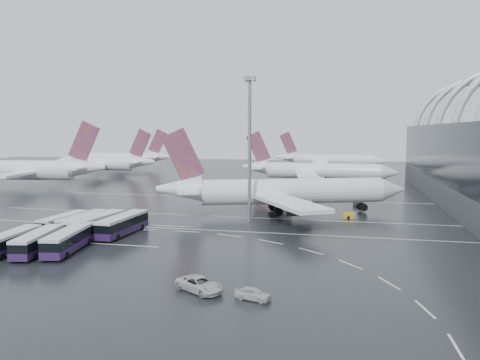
% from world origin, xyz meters
% --- Properties ---
extents(ground, '(420.00, 420.00, 0.00)m').
position_xyz_m(ground, '(0.00, 0.00, 0.00)').
color(ground, black).
rests_on(ground, ground).
extents(lane_marking_near, '(120.00, 0.25, 0.01)m').
position_xyz_m(lane_marking_near, '(0.00, -2.00, 0.01)').
color(lane_marking_near, white).
rests_on(lane_marking_near, ground).
extents(lane_marking_mid, '(120.00, 0.25, 0.01)m').
position_xyz_m(lane_marking_mid, '(0.00, 12.00, 0.01)').
color(lane_marking_mid, white).
rests_on(lane_marking_mid, ground).
extents(lane_marking_far, '(120.00, 0.25, 0.01)m').
position_xyz_m(lane_marking_far, '(0.00, 40.00, 0.01)').
color(lane_marking_far, white).
rests_on(lane_marking_far, ground).
extents(bus_bay_line_south, '(28.00, 0.25, 0.01)m').
position_xyz_m(bus_bay_line_south, '(-24.00, -16.00, 0.01)').
color(bus_bay_line_south, white).
rests_on(bus_bay_line_south, ground).
extents(bus_bay_line_north, '(28.00, 0.25, 0.01)m').
position_xyz_m(bus_bay_line_north, '(-24.00, 0.00, 0.01)').
color(bus_bay_line_north, white).
rests_on(bus_bay_line_north, ground).
extents(airliner_main, '(54.54, 47.32, 19.03)m').
position_xyz_m(airliner_main, '(4.63, 18.33, 4.77)').
color(airliner_main, white).
rests_on(airliner_main, ground).
extents(airliner_gate_b, '(52.75, 47.40, 18.32)m').
position_xyz_m(airliner_gate_b, '(8.71, 76.59, 4.59)').
color(airliner_gate_b, white).
rests_on(airliner_gate_b, ground).
extents(airliner_gate_c, '(50.78, 46.37, 18.10)m').
position_xyz_m(airliner_gate_c, '(10.75, 138.56, 4.53)').
color(airliner_gate_c, white).
rests_on(airliner_gate_c, ground).
extents(jet_remote_west, '(49.67, 40.14, 21.61)m').
position_xyz_m(jet_remote_west, '(-79.75, 48.81, 5.58)').
color(jet_remote_west, white).
rests_on(jet_remote_west, ground).
extents(jet_remote_mid, '(44.23, 35.67, 19.25)m').
position_xyz_m(jet_remote_mid, '(-77.20, 90.41, 4.97)').
color(jet_remote_mid, white).
rests_on(jet_remote_mid, ground).
extents(jet_remote_far, '(44.34, 35.80, 19.28)m').
position_xyz_m(jet_remote_far, '(-83.57, 123.59, 4.98)').
color(jet_remote_far, white).
rests_on(jet_remote_far, ground).
extents(bus_row_near_a, '(3.40, 12.20, 2.97)m').
position_xyz_m(bus_row_near_a, '(-31.59, -8.42, 1.63)').
color(bus_row_near_a, '#26133C').
rests_on(bus_row_near_a, ground).
extents(bus_row_near_b, '(3.40, 12.71, 3.10)m').
position_xyz_m(bus_row_near_b, '(-27.95, -8.06, 1.70)').
color(bus_row_near_b, '#26133C').
rests_on(bus_row_near_b, ground).
extents(bus_row_near_c, '(4.57, 14.12, 3.41)m').
position_xyz_m(bus_row_near_c, '(-24.12, -9.86, 1.88)').
color(bus_row_near_c, '#26133C').
rests_on(bus_row_near_c, ground).
extents(bus_row_near_d, '(3.78, 13.98, 3.41)m').
position_xyz_m(bus_row_near_d, '(-19.61, -8.90, 1.87)').
color(bus_row_near_d, '#26133C').
rests_on(bus_row_near_d, ground).
extents(bus_row_far_a, '(3.81, 12.72, 3.09)m').
position_xyz_m(bus_row_far_a, '(-30.41, -23.97, 1.70)').
color(bus_row_far_a, '#26133C').
rests_on(bus_row_far_a, ground).
extents(bus_row_far_b, '(5.06, 12.99, 3.12)m').
position_xyz_m(bus_row_far_b, '(-26.36, -22.96, 1.72)').
color(bus_row_far_b, '#26133C').
rests_on(bus_row_far_b, ground).
extents(bus_row_far_c, '(5.12, 13.64, 3.28)m').
position_xyz_m(bus_row_far_c, '(-22.31, -21.29, 1.80)').
color(bus_row_far_c, '#26133C').
rests_on(bus_row_far_c, ground).
extents(van_curve_a, '(6.71, 5.59, 1.70)m').
position_xyz_m(van_curve_a, '(2.57, -34.28, 0.85)').
color(van_curve_a, silver).
rests_on(van_curve_a, ground).
extents(van_curve_b, '(4.36, 2.68, 1.38)m').
position_xyz_m(van_curve_b, '(9.00, -35.54, 0.69)').
color(van_curve_b, silver).
rests_on(van_curve_b, ground).
extents(floodlight_mast, '(2.22, 2.22, 28.90)m').
position_xyz_m(floodlight_mast, '(-0.05, 7.45, 18.18)').
color(floodlight_mast, gray).
rests_on(floodlight_mast, ground).
extents(gse_cart_belly_a, '(2.23, 1.32, 1.21)m').
position_xyz_m(gse_cart_belly_a, '(19.56, 15.76, 0.61)').
color(gse_cart_belly_a, gold).
rests_on(gse_cart_belly_a, ground).
extents(gse_cart_belly_b, '(1.87, 1.11, 1.02)m').
position_xyz_m(gse_cart_belly_b, '(21.68, 31.91, 0.51)').
color(gse_cart_belly_b, slate).
rests_on(gse_cart_belly_b, ground).
extents(gse_cart_belly_c, '(1.90, 1.12, 1.04)m').
position_xyz_m(gse_cart_belly_c, '(8.11, 21.93, 0.52)').
color(gse_cart_belly_c, gold).
rests_on(gse_cart_belly_c, ground).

